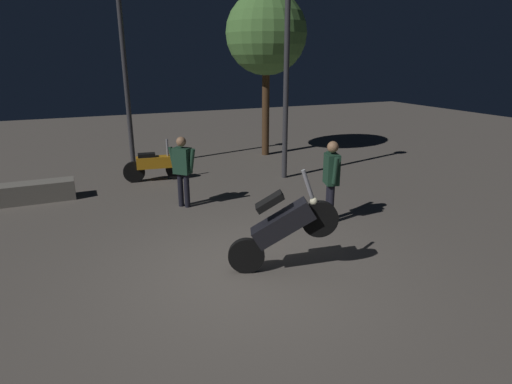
% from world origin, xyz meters
% --- Properties ---
extents(ground_plane, '(40.00, 40.00, 0.00)m').
position_xyz_m(ground_plane, '(0.00, 0.00, 0.00)').
color(ground_plane, '#605951').
extents(motorcycle_black_foreground, '(1.58, 0.70, 1.63)m').
position_xyz_m(motorcycle_black_foreground, '(0.51, -0.15, 0.74)').
color(motorcycle_black_foreground, black).
rests_on(motorcycle_black_foreground, ground_plane).
extents(motorcycle_orange_parked_left, '(1.66, 0.42, 1.11)m').
position_xyz_m(motorcycle_orange_parked_left, '(-0.30, 5.70, 0.44)').
color(motorcycle_orange_parked_left, black).
rests_on(motorcycle_orange_parked_left, ground_plane).
extents(person_rider_beside, '(0.52, 0.54, 1.56)m').
position_xyz_m(person_rider_beside, '(-0.12, 3.38, 0.92)').
color(person_rider_beside, black).
rests_on(person_rider_beside, ground_plane).
extents(person_bystander_far, '(0.33, 0.66, 1.64)m').
position_xyz_m(person_bystander_far, '(2.32, 1.31, 0.98)').
color(person_bystander_far, black).
rests_on(person_bystander_far, ground_plane).
extents(streetlamp_near, '(0.36, 0.36, 5.06)m').
position_xyz_m(streetlamp_near, '(3.01, 4.60, 3.21)').
color(streetlamp_near, '#38383D').
rests_on(streetlamp_near, ground_plane).
extents(streetlamp_far, '(0.36, 0.36, 5.54)m').
position_xyz_m(streetlamp_far, '(-0.63, 7.46, 3.47)').
color(streetlamp_far, '#38383D').
rests_on(streetlamp_far, ground_plane).
extents(tree_left_bg, '(2.55, 2.55, 5.14)m').
position_xyz_m(tree_left_bg, '(3.74, 7.41, 3.85)').
color(tree_left_bg, '#4C331E').
rests_on(tree_left_bg, ground_plane).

